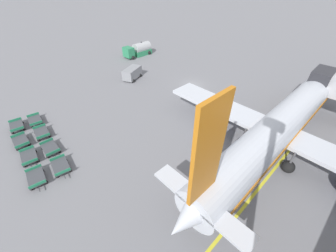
# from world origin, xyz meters

# --- Properties ---
(ground_plane) EXTENTS (500.00, 500.00, 0.00)m
(ground_plane) POSITION_xyz_m (0.00, 0.00, 0.00)
(ground_plane) COLOR gray
(airplane) EXTENTS (30.18, 36.54, 13.17)m
(airplane) POSITION_xyz_m (18.26, -5.90, 3.51)
(airplane) COLOR silver
(airplane) RESTS_ON ground_plane
(fuel_tanker_primary) EXTENTS (3.45, 7.38, 3.19)m
(fuel_tanker_primary) POSITION_xyz_m (-20.32, 2.74, 1.34)
(fuel_tanker_primary) COLOR #2D8C5B
(fuel_tanker_primary) RESTS_ON ground_plane
(service_van) EXTENTS (3.63, 4.78, 2.15)m
(service_van) POSITION_xyz_m (-10.18, -6.72, 1.17)
(service_van) COLOR gray
(service_van) RESTS_ON ground_plane
(baggage_dolly_row_near_col_a) EXTENTS (3.45, 1.93, 0.92)m
(baggage_dolly_row_near_col_a) POSITION_xyz_m (-7.85, -28.00, 0.47)
(baggage_dolly_row_near_col_a) COLOR #424449
(baggage_dolly_row_near_col_a) RESTS_ON ground_plane
(baggage_dolly_row_near_col_b) EXTENTS (3.40, 1.77, 0.92)m
(baggage_dolly_row_near_col_b) POSITION_xyz_m (-3.95, -28.47, 0.47)
(baggage_dolly_row_near_col_b) COLOR #424449
(baggage_dolly_row_near_col_b) RESTS_ON ground_plane
(baggage_dolly_row_near_col_c) EXTENTS (3.45, 1.93, 0.92)m
(baggage_dolly_row_near_col_c) POSITION_xyz_m (-0.31, -28.52, 0.47)
(baggage_dolly_row_near_col_c) COLOR #424449
(baggage_dolly_row_near_col_c) RESTS_ON ground_plane
(baggage_dolly_row_near_col_d) EXTENTS (3.45, 1.94, 0.92)m
(baggage_dolly_row_near_col_d) POSITION_xyz_m (3.47, -28.89, 0.47)
(baggage_dolly_row_near_col_d) COLOR #424449
(baggage_dolly_row_near_col_d) RESTS_ON ground_plane
(baggage_dolly_row_mid_a_col_a) EXTENTS (3.45, 1.92, 0.92)m
(baggage_dolly_row_mid_a_col_a) POSITION_xyz_m (-7.50, -25.73, 0.47)
(baggage_dolly_row_mid_a_col_a) COLOR #424449
(baggage_dolly_row_mid_a_col_a) RESTS_ON ground_plane
(baggage_dolly_row_mid_a_col_b) EXTENTS (3.44, 1.89, 0.92)m
(baggage_dolly_row_mid_a_col_b) POSITION_xyz_m (-3.92, -25.97, 0.47)
(baggage_dolly_row_mid_a_col_b) COLOR #424449
(baggage_dolly_row_mid_a_col_b) RESTS_ON ground_plane
(baggage_dolly_row_mid_a_col_c) EXTENTS (3.39, 1.75, 0.92)m
(baggage_dolly_row_mid_a_col_c) POSITION_xyz_m (-0.06, -26.22, 0.47)
(baggage_dolly_row_mid_a_col_c) COLOR #424449
(baggage_dolly_row_mid_a_col_c) RESTS_ON ground_plane
(baggage_dolly_row_mid_a_col_d) EXTENTS (3.45, 1.95, 0.92)m
(baggage_dolly_row_mid_a_col_d) POSITION_xyz_m (3.66, -26.43, 0.47)
(baggage_dolly_row_mid_a_col_d) COLOR #424449
(baggage_dolly_row_mid_a_col_d) RESTS_ON ground_plane
(stand_guidance_stripe) EXTENTS (0.47, 26.22, 0.01)m
(stand_guidance_stripe) POSITION_xyz_m (20.07, -13.46, 0.00)
(stand_guidance_stripe) COLOR yellow
(stand_guidance_stripe) RESTS_ON ground_plane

